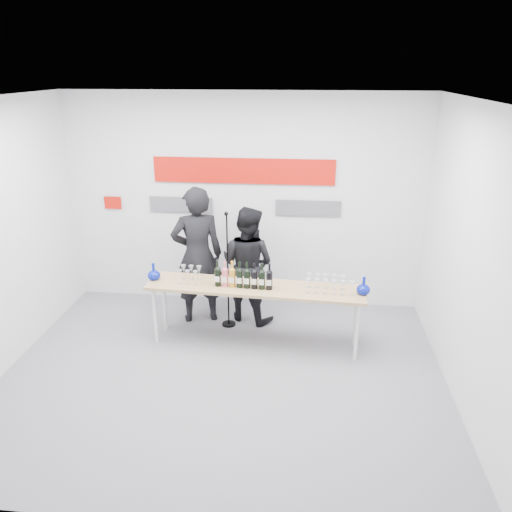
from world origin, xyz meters
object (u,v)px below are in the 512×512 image
at_px(presenter_left, 197,256).
at_px(mic_stand, 228,292).
at_px(tasting_table, 255,291).
at_px(presenter_right, 247,264).

height_order(presenter_left, mic_stand, presenter_left).
bearing_deg(presenter_left, tasting_table, 127.53).
xyz_separation_m(presenter_left, presenter_right, (0.66, 0.10, -0.14)).
bearing_deg(presenter_left, presenter_right, 171.75).
distance_m(presenter_right, mic_stand, 0.46).
relative_size(tasting_table, presenter_left, 1.43).
distance_m(tasting_table, mic_stand, 0.65).
xyz_separation_m(tasting_table, presenter_right, (-0.18, 0.69, 0.06)).
bearing_deg(presenter_right, tasting_table, 127.75).
height_order(presenter_left, presenter_right, presenter_left).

